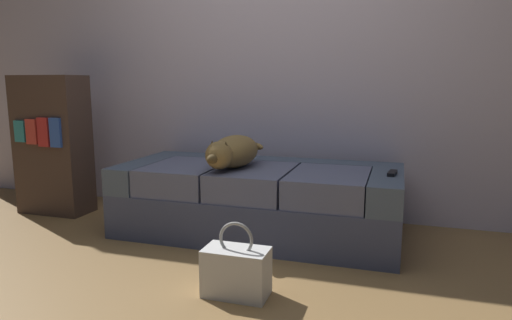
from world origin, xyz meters
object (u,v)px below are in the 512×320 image
object	(u,v)px
handbag	(236,271)
tv_remote	(392,173)
bookshelf	(53,145)
couch	(258,200)
dog_tan	(232,152)

from	to	relation	value
handbag	tv_remote	bearing A→B (deg)	51.73
tv_remote	handbag	xyz separation A→B (m)	(-0.71, -0.90, -0.36)
tv_remote	handbag	bearing A→B (deg)	-121.58
handbag	bookshelf	distance (m)	2.17
couch	tv_remote	world-z (taller)	tv_remote
dog_tan	bookshelf	distance (m)	1.59
tv_remote	bookshelf	xyz separation A→B (m)	(-2.61, 0.05, 0.06)
tv_remote	handbag	distance (m)	1.20
bookshelf	couch	bearing A→B (deg)	-0.52
handbag	dog_tan	bearing A→B (deg)	111.49
tv_remote	bookshelf	size ratio (longest dim) A/B	0.14
couch	tv_remote	distance (m)	0.92
couch	handbag	bearing A→B (deg)	-79.27
tv_remote	handbag	size ratio (longest dim) A/B	0.40
dog_tan	bookshelf	bearing A→B (deg)	175.07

